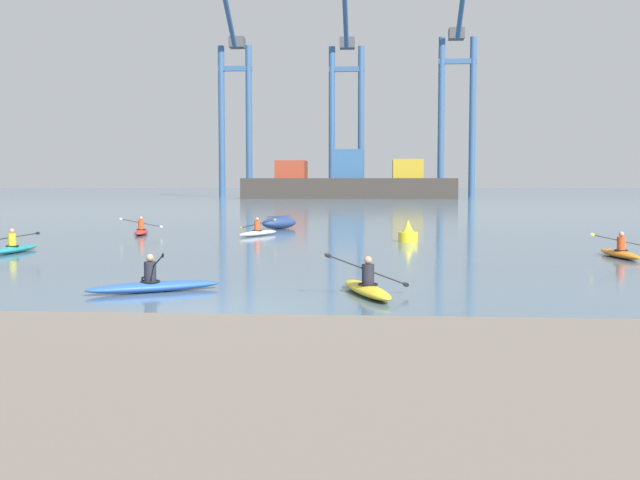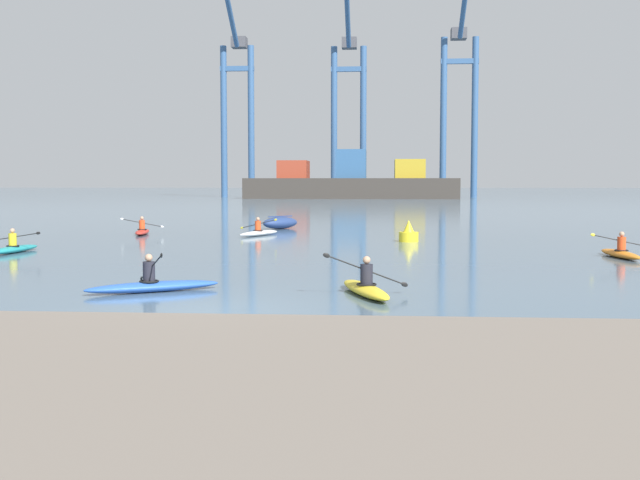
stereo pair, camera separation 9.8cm
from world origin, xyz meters
The scene contains 13 objects.
ground_plane centered at (0.00, 0.00, 0.00)m, with size 800.00×800.00×0.00m, color slate.
container_barge centered at (-1.25, 118.79, 2.59)m, with size 36.04×9.39×8.28m.
gantry_crane_west centered at (-23.15, 131.17, 18.58)m, with size 6.39×16.35×37.25m.
gantry_crane_west_mid centered at (-2.34, 133.28, 18.46)m, with size 6.70×15.58×36.76m.
gantry_crane_east_mid centered at (17.95, 130.12, 19.02)m, with size 6.87×16.55×37.73m.
capsized_dinghy centered at (-2.27, 29.82, 0.35)m, with size 2.47×2.72×0.76m.
channel_buoy centered at (4.90, 20.13, 0.36)m, with size 0.90×0.90×1.00m.
kayak_blue centered at (-2.07, 2.87, 0.17)m, with size 3.22×2.27×1.08m.
kayak_teal centered at (-10.60, 13.28, 0.17)m, with size 2.27×3.43×0.95m.
kayak_orange centered at (12.29, 12.98, 0.17)m, with size 2.25×3.44×0.95m.
kayak_yellow centered at (3.23, 2.72, 0.17)m, with size 2.08×3.43×1.07m.
kayak_red centered at (-8.87, 24.26, 0.17)m, with size 2.23×3.45×0.95m.
kayak_white centered at (-2.60, 23.70, 0.17)m, with size 2.07×3.35×0.95m.
Camera 1 is at (3.46, -16.28, 2.72)m, focal length 44.33 mm.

